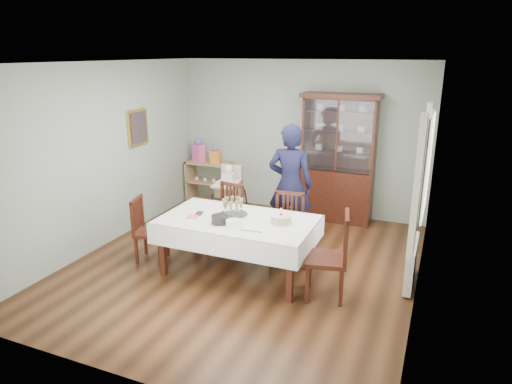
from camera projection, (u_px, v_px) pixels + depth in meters
The scene contains 25 objects.
floor at pixel (244, 265), 6.32m from camera, with size 5.00×5.00×0.00m, color #593319.
room_shell at pixel (259, 137), 6.28m from camera, with size 5.00×5.00×5.00m.
dining_table at pixel (238, 246), 5.99m from camera, with size 2.00×1.15×0.76m.
china_cabinet at pixel (338, 157), 7.70m from camera, with size 1.30×0.48×2.18m.
sideboard at pixel (209, 182), 8.85m from camera, with size 0.90×0.38×0.80m.
picture_frame at pixel (138, 128), 7.35m from camera, with size 0.04×0.48×0.58m, color gold.
window at pixel (427, 166), 5.31m from camera, with size 0.04×1.02×1.22m, color white.
curtain_left at pixel (417, 188), 4.81m from camera, with size 0.07×0.30×1.55m, color silver.
curtain_right at pixel (424, 162), 5.90m from camera, with size 0.07×0.30×1.55m, color silver.
radiator at pixel (411, 263), 5.70m from camera, with size 0.10×0.80×0.55m, color white.
chair_far_left at pixel (225, 230), 6.76m from camera, with size 0.52×0.52×0.97m.
chair_far_right at pixel (286, 241), 6.38m from camera, with size 0.46×0.46×0.95m.
chair_end_left at pixel (151, 242), 6.39m from camera, with size 0.50×0.50×0.91m.
chair_end_right at pixel (327, 272), 5.41m from camera, with size 0.57×0.57×1.06m.
woman at pixel (290, 185), 6.79m from camera, with size 0.67×0.44×1.84m, color black.
high_chair at pixel (229, 204), 7.48m from camera, with size 0.50×0.50×1.09m.
champagne_tray at pixel (233, 210), 5.98m from camera, with size 0.38×0.38×0.23m.
birthday_cake at pixel (281, 219), 5.71m from camera, with size 0.30×0.30×0.20m.
plate_stack_dark at pixel (220, 219), 5.72m from camera, with size 0.22×0.22×0.10m, color black.
plate_stack_white at pixel (233, 223), 5.62m from camera, with size 0.19×0.19×0.08m, color white.
napkin_stack at pixel (192, 217), 5.93m from camera, with size 0.12×0.12×0.02m, color #E55497.
cutlery at pixel (197, 213), 6.07m from camera, with size 0.12×0.18×0.01m, color silver, non-canonical shape.
cake_knife at pixel (251, 231), 5.47m from camera, with size 0.28×0.03×0.01m, color silver.
gift_bag_pink at pixel (198, 151), 8.73m from camera, with size 0.28×0.24×0.45m.
gift_bag_orange at pixel (215, 155), 8.61m from camera, with size 0.21×0.17×0.34m.
Camera 1 is at (2.36, -5.23, 2.83)m, focal length 32.00 mm.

